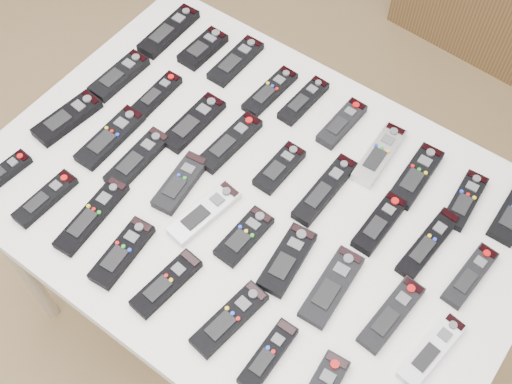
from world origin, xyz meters
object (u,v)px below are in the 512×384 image
Objects in this scene: remote_3 at (270,91)px; remote_20 at (110,137)px; remote_28 at (432,350)px; remote_31 at (92,216)px; remote_12 at (193,123)px; remote_18 at (470,276)px; remote_33 at (166,283)px; table at (256,209)px; remote_24 at (244,236)px; remote_8 at (465,200)px; remote_15 at (325,190)px; remote_35 at (268,355)px; remote_26 at (332,287)px; remote_29 at (4,173)px; remote_6 at (379,155)px; remote_11 at (157,94)px; remote_4 at (304,101)px; remote_0 at (169,31)px; remote_14 at (279,168)px; remote_21 at (138,159)px; remote_13 at (230,142)px; remote_17 at (428,244)px; remote_5 at (342,123)px; remote_23 at (204,213)px; remote_22 at (180,183)px; remote_27 at (391,314)px; remote_25 at (287,260)px; remote_16 at (380,223)px; remote_30 at (45,199)px; remote_10 at (119,76)px; remote_1 at (203,48)px; remote_19 at (67,118)px; remote_7 at (416,176)px; remote_32 at (122,253)px; remote_2 at (236,61)px; remote_34 at (230,319)px.

remote_3 is 0.42m from remote_20.
remote_28 is 0.84× the size of remote_31.
remote_12 and remote_20 have the same top height.
remote_33 reaches higher than remote_18.
remote_24 reaches higher than table.
remote_15 reaches higher than remote_8.
remote_20 is 0.66m from remote_35.
remote_29 is (-0.78, -0.21, 0.00)m from remote_26.
remote_6 is 1.23× the size of remote_11.
remote_15 is (0.19, -0.19, 0.00)m from remote_4.
remote_0 is 0.97× the size of remote_31.
remote_21 is (-0.29, -0.18, -0.00)m from remote_14.
remote_13 is at bearing -174.49° from remote_15.
remote_17 reaches higher than remote_18.
remote_0 is 1.08× the size of remote_12.
remote_5 is 0.13m from remote_6.
remote_13 is at bearing 32.22° from remote_20.
remote_6 is (0.24, -0.03, 0.00)m from remote_4.
remote_23 is at bearing 109.54° from remote_33.
remote_4 is 0.99× the size of remote_22.
remote_27 is 0.47m from remote_33.
remote_0 is 1.21× the size of remote_25.
remote_16 is (0.34, -0.20, 0.00)m from remote_4.
remote_15 is 1.27× the size of remote_30.
remote_10 is 1.03× the size of remote_33.
remote_25 reaches higher than remote_23.
remote_3 is at bearing 82.36° from remote_22.
remote_3 is 0.29m from remote_11.
remote_18 is 0.47m from remote_35.
remote_15 reaches higher than remote_11.
remote_0 is at bearing 121.69° from remote_11.
remote_23 is 1.19× the size of remote_35.
remote_1 is 0.54m from remote_15.
remote_17 is at bearing -13.18° from remote_3.
table is 7.01× the size of remote_19.
remote_7 is 0.55m from remote_22.
remote_1 is 0.93× the size of remote_35.
remote_16 is (0.22, -0.19, 0.00)m from remote_5.
table is 0.30m from remote_5.
remote_11 is 0.89× the size of remote_32.
remote_2 is 0.95× the size of remote_12.
remote_34 is 0.11m from remote_35.
remote_4 is 0.83× the size of remote_17.
remote_17 is 0.92m from remote_19.
remote_2 is 0.53m from remote_24.
remote_7 is at bearing 60.07° from remote_24.
remote_25 is (0.10, -0.39, -0.00)m from remote_5.
remote_27 is (0.46, 0.04, -0.00)m from remote_23.
remote_19 is at bearing -130.79° from remote_3.
remote_32 reaches higher than remote_11.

